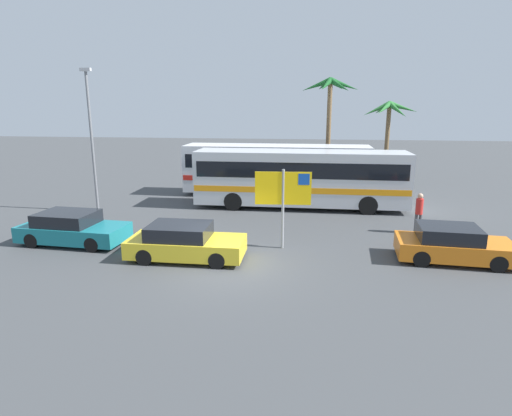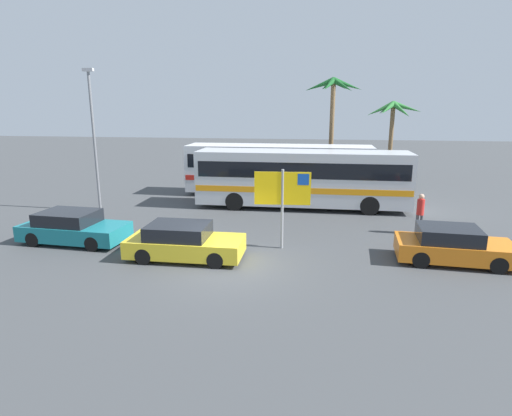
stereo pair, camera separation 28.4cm
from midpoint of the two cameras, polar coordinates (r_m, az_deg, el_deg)
ground at (r=15.16m, az=-4.37°, el=-8.00°), size 120.00×120.00×0.00m
bus_front_coach at (r=23.58m, az=5.68°, el=4.31°), size 11.61×2.62×3.17m
bus_rear_coach at (r=26.88m, az=2.47°, el=5.52°), size 11.61×2.62×3.17m
ferry_sign at (r=16.50m, az=3.36°, el=2.25°), size 2.20×0.21×3.20m
car_orange at (r=17.02m, az=24.62°, el=-4.53°), size 4.16×2.13×1.32m
car_yellow at (r=15.97m, az=-10.12°, el=-4.61°), size 4.28×1.86×1.32m
car_teal at (r=19.13m, az=-24.01°, el=-2.54°), size 4.44×2.18×1.32m
pedestrian_crossing_lot at (r=20.04m, az=20.83°, el=-0.21°), size 0.32×0.32×1.83m
lamp_post_left_side at (r=23.98m, az=-21.70°, el=9.04°), size 0.56×0.20×7.45m
palm_tree_seaside at (r=30.48m, az=9.78°, el=14.55°), size 3.99×3.88×7.50m
palm_tree_inland at (r=33.84m, az=17.34°, el=11.84°), size 4.06×3.78×5.95m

